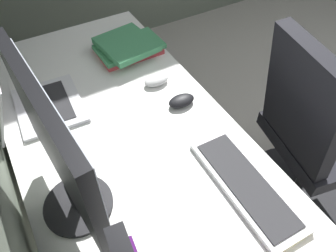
% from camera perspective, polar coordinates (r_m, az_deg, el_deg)
% --- Properties ---
extents(desk, '(1.96, 0.74, 0.73)m').
position_cam_1_polar(desk, '(1.09, -2.33, -11.11)').
color(desk, white).
rests_on(desk, ground).
extents(drawer_pedestal, '(0.40, 0.51, 0.69)m').
position_cam_1_polar(drawer_pedestal, '(1.55, -9.61, -6.84)').
color(drawer_pedestal, white).
rests_on(drawer_pedestal, ground).
extents(monitor_secondary, '(0.48, 0.20, 0.46)m').
position_cam_1_polar(monitor_secondary, '(0.81, -18.51, -3.94)').
color(monitor_secondary, black).
rests_on(monitor_secondary, desk).
extents(laptop_leftmost, '(0.30, 0.32, 0.23)m').
position_cam_1_polar(laptop_leftmost, '(1.28, -22.84, 3.91)').
color(laptop_leftmost, silver).
rests_on(laptop_leftmost, desk).
extents(keyboard_main, '(0.42, 0.15, 0.02)m').
position_cam_1_polar(keyboard_main, '(1.04, 13.31, -9.82)').
color(keyboard_main, silver).
rests_on(keyboard_main, desk).
extents(mouse_main, '(0.06, 0.10, 0.03)m').
position_cam_1_polar(mouse_main, '(1.24, 2.34, 4.40)').
color(mouse_main, black).
rests_on(mouse_main, desk).
extents(mouse_spare, '(0.06, 0.10, 0.03)m').
position_cam_1_polar(mouse_spare, '(1.33, -2.03, 7.96)').
color(mouse_spare, silver).
rests_on(mouse_spare, desk).
extents(book_stack_far, '(0.26, 0.29, 0.07)m').
position_cam_1_polar(book_stack_far, '(1.50, -6.95, 13.47)').
color(book_stack_far, '#B2383D').
rests_on(book_stack_far, desk).
extents(office_chair, '(0.56, 0.59, 0.97)m').
position_cam_1_polar(office_chair, '(1.60, 23.21, -2.86)').
color(office_chair, black).
rests_on(office_chair, ground).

